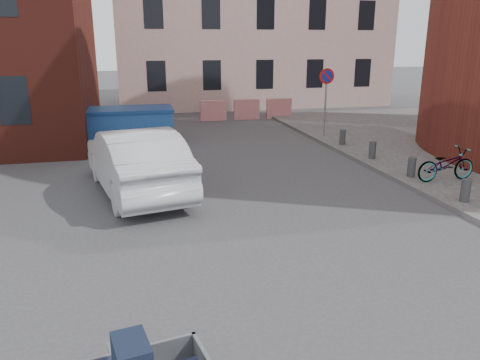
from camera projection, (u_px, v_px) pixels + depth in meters
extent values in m
plane|color=#38383A|center=(226.00, 253.00, 8.61)|extent=(120.00, 120.00, 0.00)
cylinder|color=gray|center=(325.00, 103.00, 18.41)|extent=(0.07, 0.07, 2.60)
cylinder|color=red|center=(327.00, 76.00, 18.10)|extent=(0.60, 0.03, 0.60)
cylinder|color=navy|center=(327.00, 76.00, 18.08)|extent=(0.44, 0.03, 0.44)
cylinder|color=#3A3A3D|center=(466.00, 190.00, 10.96)|extent=(0.22, 0.22, 0.55)
cylinder|color=#3A3A3D|center=(412.00, 167.00, 13.01)|extent=(0.22, 0.22, 0.55)
cylinder|color=#3A3A3D|center=(372.00, 150.00, 15.06)|extent=(0.22, 0.22, 0.55)
cylinder|color=#3A3A3D|center=(343.00, 137.00, 17.12)|extent=(0.22, 0.22, 0.55)
cube|color=red|center=(213.00, 111.00, 23.02)|extent=(1.30, 0.18, 1.00)
cube|color=red|center=(247.00, 109.00, 23.40)|extent=(1.30, 0.18, 1.00)
cube|color=red|center=(279.00, 108.00, 23.78)|extent=(1.30, 0.18, 1.00)
cube|color=#204E9B|center=(127.00, 129.00, 17.26)|extent=(3.30, 1.65, 1.32)
cube|color=navy|center=(125.00, 110.00, 17.06)|extent=(3.41, 1.76, 0.11)
imported|color=#BABDC3|center=(136.00, 161.00, 11.90)|extent=(2.75, 5.33, 1.67)
imported|color=black|center=(446.00, 164.00, 12.60)|extent=(1.72, 0.63, 0.90)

